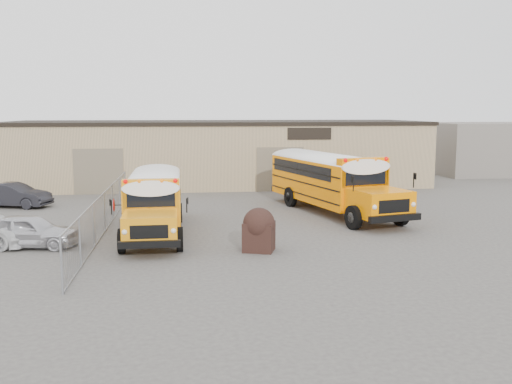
{
  "coord_description": "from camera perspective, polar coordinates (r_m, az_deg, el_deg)",
  "views": [
    {
      "loc": [
        -2.26,
        -22.94,
        5.44
      ],
      "look_at": [
        0.98,
        3.71,
        1.6
      ],
      "focal_mm": 40.0,
      "sensor_mm": 36.0,
      "label": 1
    }
  ],
  "objects": [
    {
      "name": "distant_building_right",
      "position": [
        53.88,
        22.3,
        4.09
      ],
      "size": [
        10.0,
        8.0,
        4.4
      ],
      "primitive_type": "cube",
      "color": "gray",
      "rests_on": "ground"
    },
    {
      "name": "car_dark",
      "position": [
        35.11,
        -23.09,
        -0.29
      ],
      "size": [
        4.43,
        2.62,
        1.38
      ],
      "primitive_type": "imported",
      "rotation": [
        0.0,
        0.0,
        1.27
      ],
      "color": "black",
      "rests_on": "ground"
    },
    {
      "name": "school_bus_right",
      "position": [
        36.89,
        2.41,
        2.57
      ],
      "size": [
        5.36,
        11.32,
        3.22
      ],
      "color": "#FF8300",
      "rests_on": "ground"
    },
    {
      "name": "ground",
      "position": [
        23.68,
        -1.28,
        -5.14
      ],
      "size": [
        120.0,
        120.0,
        0.0
      ],
      "primitive_type": "plane",
      "color": "#474441",
      "rests_on": "ground"
    },
    {
      "name": "tarp_bundle",
      "position": [
        22.21,
        0.29,
        -3.71
      ],
      "size": [
        1.41,
        1.34,
        1.71
      ],
      "color": "black",
      "rests_on": "ground"
    },
    {
      "name": "school_bus_left",
      "position": [
        31.74,
        -9.72,
        1.07
      ],
      "size": [
        2.87,
        9.46,
        2.76
      ],
      "color": "orange",
      "rests_on": "ground"
    },
    {
      "name": "car_silver",
      "position": [
        24.57,
        -21.79,
        -3.63
      ],
      "size": [
        4.17,
        2.16,
        1.35
      ],
      "primitive_type": "imported",
      "rotation": [
        0.0,
        0.0,
        1.42
      ],
      "color": "silver",
      "rests_on": "ground"
    },
    {
      "name": "warehouse",
      "position": [
        43.1,
        -3.93,
        4.04
      ],
      "size": [
        30.2,
        10.2,
        4.67
      ],
      "color": "tan",
      "rests_on": "ground"
    },
    {
      "name": "chainlink_fence",
      "position": [
        26.6,
        -14.93,
        -1.96
      ],
      "size": [
        0.07,
        18.07,
        1.81
      ],
      "color": "gray",
      "rests_on": "ground"
    }
  ]
}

